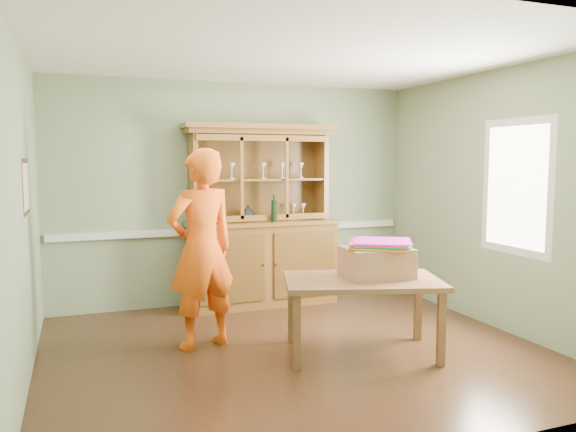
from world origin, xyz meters
name	(u,v)px	position (x,y,z in m)	size (l,w,h in m)	color
floor	(295,351)	(0.00, 0.00, 0.00)	(4.50, 4.50, 0.00)	#3F2414
ceiling	(296,53)	(0.00, 0.00, 2.70)	(4.50, 4.50, 0.00)	white
wall_back	(237,193)	(0.00, 2.00, 1.35)	(4.50, 4.50, 0.00)	gray
wall_left	(21,215)	(-2.25, 0.00, 1.35)	(4.00, 4.00, 0.00)	gray
wall_right	(496,200)	(2.25, 0.00, 1.35)	(4.00, 4.00, 0.00)	gray
wall_front	(423,233)	(0.00, -2.00, 1.35)	(4.50, 4.50, 0.00)	gray
chair_rail	(237,230)	(0.00, 1.98, 0.90)	(4.41, 0.05, 0.08)	silver
framed_map	(26,187)	(-2.23, 0.30, 1.55)	(0.03, 0.60, 0.46)	#331E14
window_panel	(516,187)	(2.23, -0.30, 1.50)	(0.03, 0.96, 1.36)	silver
china_hutch	(261,242)	(0.24, 1.75, 0.77)	(1.86, 0.61, 2.19)	brown
dining_table	(362,287)	(0.55, -0.27, 0.61)	(1.58, 1.21, 0.70)	brown
cardboard_box	(376,262)	(0.70, -0.26, 0.83)	(0.58, 0.47, 0.27)	#A87956
kite_stack	(381,244)	(0.74, -0.24, 1.00)	(0.70, 0.70, 0.06)	#F5491F
person	(202,249)	(-0.78, 0.43, 0.94)	(0.68, 0.45, 1.87)	#FF5B10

